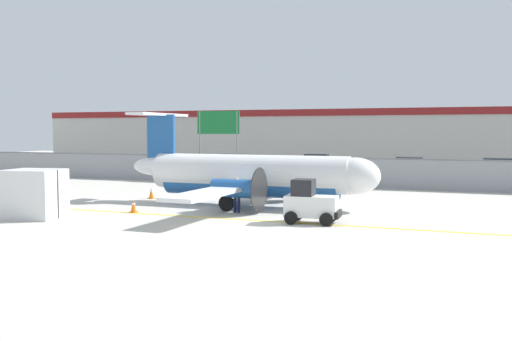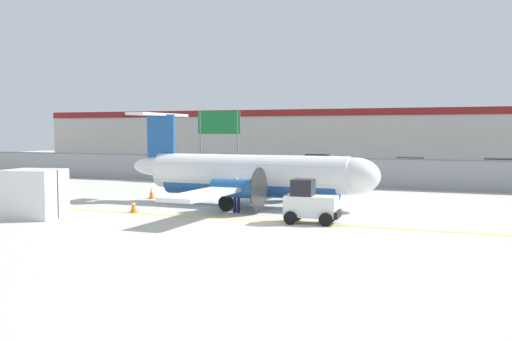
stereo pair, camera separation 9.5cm
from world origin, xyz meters
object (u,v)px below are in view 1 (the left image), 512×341
object	(u,v)px
traffic_cone_near_left	(151,193)
traffic_cone_near_right	(134,206)
highway_sign	(218,128)
traffic_cone_far_left	(306,205)
parked_car_3	(499,168)
cargo_container	(34,194)
commuter_airplane	(254,176)
parked_car_1	(318,162)
baggage_tug	(310,203)
parked_car_0	(231,162)
ground_crew_worker	(237,193)
parked_car_2	(411,166)

from	to	relation	value
traffic_cone_near_left	traffic_cone_near_right	size ratio (longest dim) A/B	1.00
highway_sign	traffic_cone_far_left	bearing A→B (deg)	-51.76
traffic_cone_far_left	parked_car_3	size ratio (longest dim) A/B	0.15
traffic_cone_near_left	traffic_cone_far_left	distance (m)	10.04
cargo_container	traffic_cone_near_left	distance (m)	8.37
traffic_cone_near_left	traffic_cone_far_left	world-z (taller)	same
commuter_airplane	parked_car_1	xyz separation A→B (m)	(-3.31, 26.16, -0.71)
parked_car_3	baggage_tug	bearing A→B (deg)	-110.77
traffic_cone_near_right	parked_car_0	size ratio (longest dim) A/B	0.15
ground_crew_worker	parked_car_3	world-z (taller)	same
baggage_tug	traffic_cone_near_right	bearing A→B (deg)	176.26
ground_crew_worker	traffic_cone_far_left	world-z (taller)	ground_crew_worker
highway_sign	commuter_airplane	bearing A→B (deg)	-58.65
ground_crew_worker	parked_car_0	world-z (taller)	same
traffic_cone_near_left	parked_car_1	world-z (taller)	parked_car_1
ground_crew_worker	commuter_airplane	bearing A→B (deg)	5.99
baggage_tug	traffic_cone_far_left	bearing A→B (deg)	105.35
ground_crew_worker	traffic_cone_near_left	xyz separation A→B (m)	(-6.87, 3.52, -0.64)
ground_crew_worker	parked_car_0	xyz separation A→B (m)	(-11.37, 25.74, -0.06)
traffic_cone_near_left	baggage_tug	bearing A→B (deg)	-25.64
parked_car_3	ground_crew_worker	bearing A→B (deg)	-119.68
traffic_cone_near_left	parked_car_0	xyz separation A→B (m)	(-4.49, 22.22, 0.58)
cargo_container	parked_car_1	xyz separation A→B (m)	(4.58, 33.46, -0.21)
traffic_cone_far_left	commuter_airplane	bearing A→B (deg)	162.82
traffic_cone_near_left	traffic_cone_near_right	world-z (taller)	same
traffic_cone_near_left	highway_sign	xyz separation A→B (m)	(-1.22, 12.15, 3.83)
baggage_tug	traffic_cone_near_left	bearing A→B (deg)	150.87
ground_crew_worker	parked_car_1	xyz separation A→B (m)	(-3.43, 28.73, -0.06)
ground_crew_worker	parked_car_2	xyz separation A→B (m)	(5.69, 25.21, -0.06)
parked_car_2	parked_car_3	distance (m)	7.04
parked_car_1	parked_car_2	distance (m)	9.77
traffic_cone_near_right	parked_car_2	size ratio (longest dim) A/B	0.15
cargo_container	traffic_cone_far_left	xyz separation A→B (m)	(10.99, 6.34, -0.79)
cargo_container	parked_car_3	distance (m)	36.96
cargo_container	parked_car_1	bearing A→B (deg)	73.67
traffic_cone_near_right	traffic_cone_far_left	world-z (taller)	same
ground_crew_worker	highway_sign	bearing A→B (deg)	30.78
traffic_cone_far_left	parked_car_0	xyz separation A→B (m)	(-14.35, 24.13, 0.58)
parked_car_2	parked_car_3	size ratio (longest dim) A/B	0.99
commuter_airplane	highway_sign	xyz separation A→B (m)	(-7.98, 13.10, 2.54)
ground_crew_worker	cargo_container	xyz separation A→B (m)	(-8.00, -4.73, 0.15)
parked_car_3	highway_sign	world-z (taller)	highway_sign
cargo_container	ground_crew_worker	bearing A→B (deg)	22.05
baggage_tug	highway_sign	bearing A→B (deg)	121.57
traffic_cone_near_left	commuter_airplane	bearing A→B (deg)	-8.07
traffic_cone_near_right	traffic_cone_far_left	xyz separation A→B (m)	(7.68, 3.33, 0.00)
traffic_cone_near_left	traffic_cone_far_left	xyz separation A→B (m)	(9.86, -1.92, 0.00)
traffic_cone_near_left	parked_car_2	bearing A→B (deg)	59.91
commuter_airplane	highway_sign	bearing A→B (deg)	122.70
parked_car_1	traffic_cone_near_left	bearing A→B (deg)	-101.80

